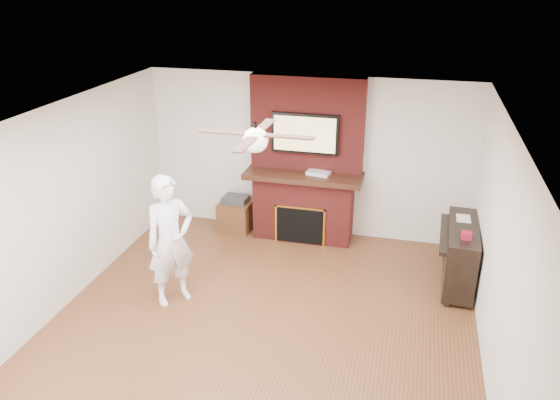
% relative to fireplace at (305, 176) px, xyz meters
% --- Properties ---
extents(room_shell, '(5.36, 5.86, 2.86)m').
position_rel_fireplace_xyz_m(room_shell, '(0.00, -2.55, 0.25)').
color(room_shell, '#573019').
rests_on(room_shell, ground).
extents(fireplace, '(1.78, 0.64, 2.50)m').
position_rel_fireplace_xyz_m(fireplace, '(0.00, 0.00, 0.00)').
color(fireplace, maroon).
rests_on(fireplace, ground).
extents(tv, '(1.00, 0.08, 0.60)m').
position_rel_fireplace_xyz_m(tv, '(0.00, -0.05, 0.68)').
color(tv, black).
rests_on(tv, fireplace).
extents(ceiling_fan, '(1.21, 1.21, 0.31)m').
position_rel_fireplace_xyz_m(ceiling_fan, '(-0.00, -2.55, 1.34)').
color(ceiling_fan, black).
rests_on(ceiling_fan, room_shell).
extents(person, '(0.72, 0.74, 1.68)m').
position_rel_fireplace_xyz_m(person, '(-1.22, -2.20, -0.15)').
color(person, white).
rests_on(person, ground).
extents(side_table, '(0.52, 0.52, 0.58)m').
position_rel_fireplace_xyz_m(side_table, '(-1.10, -0.07, -0.73)').
color(side_table, '#4E2C16').
rests_on(side_table, ground).
extents(piano, '(0.53, 1.30, 0.93)m').
position_rel_fireplace_xyz_m(piano, '(2.29, -0.91, -0.54)').
color(piano, black).
rests_on(piano, ground).
extents(cable_box, '(0.37, 0.25, 0.05)m').
position_rel_fireplace_xyz_m(cable_box, '(0.23, -0.10, 0.11)').
color(cable_box, silver).
rests_on(cable_box, fireplace).
extents(candle_orange, '(0.08, 0.08, 0.11)m').
position_rel_fireplace_xyz_m(candle_orange, '(-0.09, -0.22, -0.94)').
color(candle_orange, orange).
rests_on(candle_orange, ground).
extents(candle_green, '(0.07, 0.07, 0.10)m').
position_rel_fireplace_xyz_m(candle_green, '(0.07, -0.24, -0.95)').
color(candle_green, '#317B3A').
rests_on(candle_green, ground).
extents(candle_cream, '(0.08, 0.08, 0.12)m').
position_rel_fireplace_xyz_m(candle_cream, '(0.08, -0.21, -0.93)').
color(candle_cream, '#FCE7C8').
rests_on(candle_cream, ground).
extents(candle_blue, '(0.06, 0.06, 0.08)m').
position_rel_fireplace_xyz_m(candle_blue, '(0.18, -0.18, -0.95)').
color(candle_blue, '#3748A5').
rests_on(candle_blue, ground).
extents(candle_blue_extra, '(0.06, 0.06, 0.08)m').
position_rel_fireplace_xyz_m(candle_blue_extra, '(-0.01, -0.18, -0.95)').
color(candle_blue_extra, purple).
rests_on(candle_blue_extra, ground).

